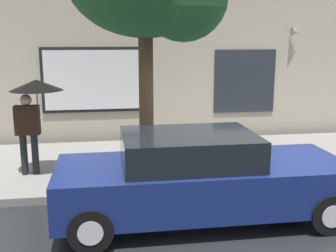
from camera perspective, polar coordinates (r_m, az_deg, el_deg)
name	(u,v)px	position (r m, az deg, el deg)	size (l,w,h in m)	color
ground_plane	(227,217)	(7.18, 8.09, -12.22)	(60.00, 60.00, 0.00)	black
sidewalk	(190,161)	(9.88, 3.07, -4.84)	(20.00, 4.00, 0.15)	gray
building_facade	(173,17)	(11.93, 0.66, 14.63)	(20.00, 0.67, 7.00)	#B2A893
parked_car	(200,178)	(6.81, 4.35, -7.03)	(4.65, 1.86, 1.45)	navy
fire_hydrant	(243,158)	(8.71, 10.20, -4.31)	(0.30, 0.44, 0.75)	red
pedestrian_with_umbrella	(34,99)	(8.82, -17.86, 3.58)	(1.06, 1.06, 1.96)	black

